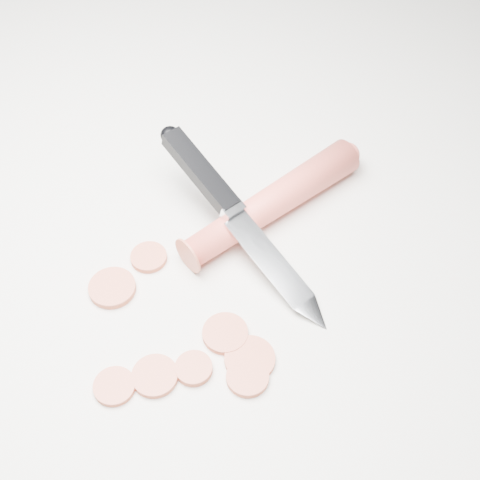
# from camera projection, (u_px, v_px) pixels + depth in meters

# --- Properties ---
(ground) EXTENTS (2.40, 2.40, 0.00)m
(ground) POSITION_uv_depth(u_px,v_px,m) (202.00, 273.00, 0.59)
(ground) COLOR silver
(ground) RESTS_ON ground
(carrot) EXTENTS (0.15, 0.17, 0.03)m
(carrot) POSITION_uv_depth(u_px,v_px,m) (272.00, 202.00, 0.62)
(carrot) COLOR #E2493C
(carrot) RESTS_ON ground
(carrot_slice_0) EXTENTS (0.04, 0.04, 0.01)m
(carrot_slice_0) POSITION_uv_depth(u_px,v_px,m) (112.00, 288.00, 0.58)
(carrot_slice_0) COLOR #C8583D
(carrot_slice_0) RESTS_ON ground
(carrot_slice_1) EXTENTS (0.04, 0.04, 0.01)m
(carrot_slice_1) POSITION_uv_depth(u_px,v_px,m) (155.00, 376.00, 0.53)
(carrot_slice_1) COLOR #C8583D
(carrot_slice_1) RESTS_ON ground
(carrot_slice_2) EXTENTS (0.04, 0.04, 0.01)m
(carrot_slice_2) POSITION_uv_depth(u_px,v_px,m) (250.00, 359.00, 0.54)
(carrot_slice_2) COLOR #C8583D
(carrot_slice_2) RESTS_ON ground
(carrot_slice_3) EXTENTS (0.03, 0.03, 0.01)m
(carrot_slice_3) POSITION_uv_depth(u_px,v_px,m) (248.00, 377.00, 0.53)
(carrot_slice_3) COLOR #C8583D
(carrot_slice_3) RESTS_ON ground
(carrot_slice_4) EXTENTS (0.04, 0.04, 0.01)m
(carrot_slice_4) POSITION_uv_depth(u_px,v_px,m) (225.00, 333.00, 0.55)
(carrot_slice_4) COLOR #C8583D
(carrot_slice_4) RESTS_ON ground
(carrot_slice_5) EXTENTS (0.03, 0.03, 0.01)m
(carrot_slice_5) POSITION_uv_depth(u_px,v_px,m) (149.00, 257.00, 0.60)
(carrot_slice_5) COLOR #C8583D
(carrot_slice_5) RESTS_ON ground
(carrot_slice_6) EXTENTS (0.03, 0.03, 0.01)m
(carrot_slice_6) POSITION_uv_depth(u_px,v_px,m) (194.00, 368.00, 0.53)
(carrot_slice_6) COLOR #C8583D
(carrot_slice_6) RESTS_ON ground
(carrot_slice_7) EXTENTS (0.03, 0.03, 0.01)m
(carrot_slice_7) POSITION_uv_depth(u_px,v_px,m) (114.00, 386.00, 0.52)
(carrot_slice_7) COLOR #C8583D
(carrot_slice_7) RESTS_ON ground
(kitchen_knife) EXTENTS (0.19, 0.16, 0.07)m
(kitchen_knife) POSITION_uv_depth(u_px,v_px,m) (243.00, 220.00, 0.58)
(kitchen_knife) COLOR silver
(kitchen_knife) RESTS_ON ground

